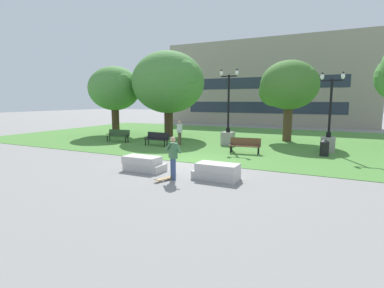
{
  "coord_description": "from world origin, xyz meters",
  "views": [
    {
      "loc": [
        6.46,
        -13.12,
        3.13
      ],
      "look_at": [
        0.65,
        -1.4,
        1.2
      ],
      "focal_mm": 28.0,
      "sensor_mm": 36.0,
      "label": 1
    }
  ],
  "objects_px": {
    "park_bench_near_right": "(245,145)",
    "person_bystander_near_lawn": "(180,131)",
    "concrete_block_center": "(144,164)",
    "park_bench_near_left": "(157,138)",
    "skateboard": "(165,178)",
    "lamp_post_center": "(228,130)",
    "person_skateboarder": "(173,155)",
    "park_bench_far_left": "(118,135)",
    "trash_bin": "(324,147)",
    "lamp_post_right": "(328,136)",
    "concrete_block_left": "(217,172)"
  },
  "relations": [
    {
      "from": "park_bench_near_right",
      "to": "person_bystander_near_lawn",
      "type": "height_order",
      "value": "person_bystander_near_lawn"
    },
    {
      "from": "park_bench_near_left",
      "to": "trash_bin",
      "type": "bearing_deg",
      "value": 4.8
    },
    {
      "from": "park_bench_near_left",
      "to": "lamp_post_right",
      "type": "xyz_separation_m",
      "value": [
        10.63,
        2.39,
        0.45
      ]
    },
    {
      "from": "lamp_post_center",
      "to": "person_bystander_near_lawn",
      "type": "distance_m",
      "value": 3.37
    },
    {
      "from": "person_skateboarder",
      "to": "park_bench_near_left",
      "type": "bearing_deg",
      "value": 127.06
    },
    {
      "from": "skateboard",
      "to": "trash_bin",
      "type": "height_order",
      "value": "trash_bin"
    },
    {
      "from": "concrete_block_center",
      "to": "park_bench_near_left",
      "type": "distance_m",
      "value": 7.27
    },
    {
      "from": "concrete_block_center",
      "to": "trash_bin",
      "type": "height_order",
      "value": "trash_bin"
    },
    {
      "from": "concrete_block_center",
      "to": "park_bench_far_left",
      "type": "distance_m",
      "value": 9.74
    },
    {
      "from": "lamp_post_center",
      "to": "person_bystander_near_lawn",
      "type": "xyz_separation_m",
      "value": [
        -3.05,
        -1.44,
        -0.09
      ]
    },
    {
      "from": "person_skateboarder",
      "to": "person_bystander_near_lawn",
      "type": "xyz_separation_m",
      "value": [
        -4.18,
        8.17,
        0.01
      ]
    },
    {
      "from": "park_bench_far_left",
      "to": "person_bystander_near_lawn",
      "type": "distance_m",
      "value": 4.92
    },
    {
      "from": "park_bench_near_left",
      "to": "lamp_post_center",
      "type": "bearing_deg",
      "value": 30.21
    },
    {
      "from": "person_skateboarder",
      "to": "park_bench_far_left",
      "type": "bearing_deg",
      "value": 140.53
    },
    {
      "from": "concrete_block_center",
      "to": "concrete_block_left",
      "type": "bearing_deg",
      "value": 1.08
    },
    {
      "from": "person_skateboarder",
      "to": "park_bench_far_left",
      "type": "relative_size",
      "value": 0.93
    },
    {
      "from": "concrete_block_center",
      "to": "park_bench_near_left",
      "type": "xyz_separation_m",
      "value": [
        -3.44,
        6.4,
        0.23
      ]
    },
    {
      "from": "concrete_block_left",
      "to": "person_bystander_near_lawn",
      "type": "distance_m",
      "value": 9.35
    },
    {
      "from": "concrete_block_left",
      "to": "lamp_post_right",
      "type": "bearing_deg",
      "value": 66.99
    },
    {
      "from": "lamp_post_center",
      "to": "person_bystander_near_lawn",
      "type": "bearing_deg",
      "value": -154.75
    },
    {
      "from": "concrete_block_left",
      "to": "trash_bin",
      "type": "relative_size",
      "value": 1.87
    },
    {
      "from": "park_bench_near_left",
      "to": "trash_bin",
      "type": "distance_m",
      "value": 10.54
    },
    {
      "from": "lamp_post_center",
      "to": "person_bystander_near_lawn",
      "type": "relative_size",
      "value": 3.04
    },
    {
      "from": "concrete_block_center",
      "to": "park_bench_near_right",
      "type": "bearing_deg",
      "value": 65.25
    },
    {
      "from": "concrete_block_left",
      "to": "park_bench_near_left",
      "type": "distance_m",
      "value": 9.38
    },
    {
      "from": "park_bench_near_left",
      "to": "lamp_post_right",
      "type": "height_order",
      "value": "lamp_post_right"
    },
    {
      "from": "person_skateboarder",
      "to": "trash_bin",
      "type": "xyz_separation_m",
      "value": [
        5.12,
        8.01,
        -0.47
      ]
    },
    {
      "from": "concrete_block_center",
      "to": "park_bench_far_left",
      "type": "xyz_separation_m",
      "value": [
        -7.07,
        6.69,
        0.23
      ]
    },
    {
      "from": "concrete_block_center",
      "to": "lamp_post_center",
      "type": "xyz_separation_m",
      "value": [
        0.82,
        8.87,
        0.76
      ]
    },
    {
      "from": "person_skateboarder",
      "to": "lamp_post_right",
      "type": "distance_m",
      "value": 10.87
    },
    {
      "from": "trash_bin",
      "to": "person_bystander_near_lawn",
      "type": "relative_size",
      "value": 0.56
    },
    {
      "from": "concrete_block_center",
      "to": "park_bench_far_left",
      "type": "bearing_deg",
      "value": 136.56
    },
    {
      "from": "lamp_post_right",
      "to": "lamp_post_center",
      "type": "bearing_deg",
      "value": 179.23
    },
    {
      "from": "park_bench_far_left",
      "to": "trash_bin",
      "type": "xyz_separation_m",
      "value": [
        14.14,
        0.59,
        -0.04
      ]
    },
    {
      "from": "concrete_block_center",
      "to": "person_bystander_near_lawn",
      "type": "relative_size",
      "value": 1.1
    },
    {
      "from": "concrete_block_center",
      "to": "skateboard",
      "type": "xyz_separation_m",
      "value": [
        1.76,
        -1.01,
        -0.22
      ]
    },
    {
      "from": "skateboard",
      "to": "person_bystander_near_lawn",
      "type": "height_order",
      "value": "person_bystander_near_lawn"
    },
    {
      "from": "park_bench_near_right",
      "to": "park_bench_far_left",
      "type": "distance_m",
      "value": 9.92
    },
    {
      "from": "person_skateboarder",
      "to": "park_bench_near_left",
      "type": "height_order",
      "value": "person_skateboarder"
    },
    {
      "from": "park_bench_far_left",
      "to": "lamp_post_center",
      "type": "height_order",
      "value": "lamp_post_center"
    },
    {
      "from": "skateboard",
      "to": "trash_bin",
      "type": "distance_m",
      "value": 9.86
    },
    {
      "from": "park_bench_far_left",
      "to": "park_bench_near_left",
      "type": "bearing_deg",
      "value": -4.65
    },
    {
      "from": "trash_bin",
      "to": "person_bystander_near_lawn",
      "type": "distance_m",
      "value": 9.31
    },
    {
      "from": "concrete_block_center",
      "to": "person_bystander_near_lawn",
      "type": "distance_m",
      "value": 7.79
    },
    {
      "from": "park_bench_near_right",
      "to": "lamp_post_center",
      "type": "distance_m",
      "value": 3.43
    },
    {
      "from": "park_bench_far_left",
      "to": "concrete_block_center",
      "type": "bearing_deg",
      "value": -43.44
    },
    {
      "from": "concrete_block_center",
      "to": "park_bench_near_left",
      "type": "bearing_deg",
      "value": 118.25
    },
    {
      "from": "lamp_post_right",
      "to": "person_skateboarder",
      "type": "bearing_deg",
      "value": -118.84
    },
    {
      "from": "skateboard",
      "to": "trash_bin",
      "type": "xyz_separation_m",
      "value": [
        5.31,
        8.29,
        0.42
      ]
    },
    {
      "from": "concrete_block_center",
      "to": "park_bench_near_right",
      "type": "relative_size",
      "value": 1.02
    }
  ]
}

